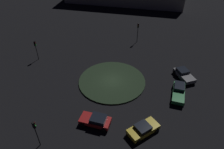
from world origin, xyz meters
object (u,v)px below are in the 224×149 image
at_px(traffic_light_southwest, 35,129).
at_px(car_red, 96,120).
at_px(car_green, 179,92).
at_px(traffic_light_northwest, 36,47).
at_px(car_grey, 184,74).
at_px(traffic_light_northeast, 138,29).
at_px(car_yellow, 143,129).

bearing_deg(traffic_light_southwest, car_red, -28.73).
height_order(car_green, car_red, car_green).
height_order(traffic_light_northwest, traffic_light_southwest, traffic_light_southwest).
height_order(car_green, traffic_light_northwest, traffic_light_northwest).
xyz_separation_m(car_grey, traffic_light_northeast, (-1.62, 13.96, 2.26)).
bearing_deg(traffic_light_southwest, traffic_light_northeast, 6.88).
xyz_separation_m(traffic_light_northeast, traffic_light_northwest, (-20.32, 0.61, -0.28)).
height_order(car_green, traffic_light_northeast, traffic_light_northeast).
relative_size(car_grey, car_red, 0.97).
distance_m(car_yellow, traffic_light_northeast, 23.66).
relative_size(car_green, car_yellow, 1.08).
distance_m(car_red, traffic_light_southwest, 7.44).
height_order(car_green, car_yellow, car_green).
distance_m(car_green, traffic_light_northwest, 25.84).
xyz_separation_m(traffic_light_northwest, traffic_light_southwest, (-1.67, -19.15, 0.16)).
distance_m(car_yellow, traffic_light_northwest, 24.42).
height_order(car_yellow, traffic_light_northeast, traffic_light_northeast).
relative_size(car_grey, traffic_light_southwest, 1.02).
xyz_separation_m(car_green, traffic_light_northwest, (-18.60, 17.84, 1.97)).
relative_size(car_red, traffic_light_northwest, 1.12).
xyz_separation_m(car_red, traffic_light_northwest, (-5.43, 18.59, 1.97)).
distance_m(car_grey, traffic_light_southwest, 24.14).
height_order(car_yellow, traffic_light_southwest, traffic_light_southwest).
bearing_deg(car_red, car_green, -138.84).
bearing_deg(traffic_light_southwest, car_grey, -22.28).
bearing_deg(car_red, traffic_light_southwest, 42.42).
xyz_separation_m(car_red, traffic_light_southwest, (-7.10, -0.56, 2.13)).
bearing_deg(traffic_light_northeast, car_grey, 49.52).
bearing_deg(car_red, car_yellow, -176.30).
relative_size(traffic_light_northeast, traffic_light_southwest, 1.05).
height_order(car_grey, traffic_light_southwest, traffic_light_southwest).
height_order(traffic_light_northeast, traffic_light_southwest, traffic_light_northeast).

